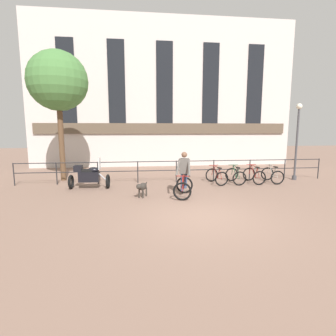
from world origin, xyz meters
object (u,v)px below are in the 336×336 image
at_px(parked_bicycle_mid_right, 254,175).
at_px(street_lamp, 297,137).
at_px(cyclist_with_bike, 184,176).
at_px(dog, 142,187).
at_px(parked_motorcycle, 89,176).
at_px(parked_bicycle_mid_left, 235,176).
at_px(parked_bicycle_near_lamp, 217,176).
at_px(parked_bicycle_far_end, 272,175).

xyz_separation_m(parked_bicycle_mid_right, street_lamp, (2.40, 0.50, 1.80)).
distance_m(cyclist_with_bike, street_lamp, 6.85).
bearing_deg(dog, cyclist_with_bike, 27.25).
bearing_deg(parked_bicycle_mid_right, cyclist_with_bike, 26.25).
height_order(cyclist_with_bike, parked_motorcycle, cyclist_with_bike).
xyz_separation_m(dog, street_lamp, (7.81, 2.61, 1.76)).
bearing_deg(parked_bicycle_mid_left, parked_bicycle_mid_right, -179.13).
height_order(parked_motorcycle, parked_bicycle_mid_right, parked_motorcycle).
bearing_deg(parked_motorcycle, street_lamp, -82.54).
distance_m(parked_motorcycle, parked_bicycle_mid_left, 6.75).
height_order(parked_motorcycle, parked_bicycle_near_lamp, parked_motorcycle).
xyz_separation_m(parked_bicycle_near_lamp, parked_bicycle_far_end, (2.78, -0.00, -0.00)).
distance_m(cyclist_with_bike, parked_bicycle_mid_right, 4.34).
xyz_separation_m(parked_bicycle_mid_right, parked_bicycle_far_end, (0.93, 0.00, 0.00)).
bearing_deg(dog, parked_bicycle_mid_left, 50.24).
bearing_deg(parked_motorcycle, parked_bicycle_mid_right, -84.72).
relative_size(dog, parked_motorcycle, 0.49).
xyz_separation_m(cyclist_with_bike, street_lamp, (6.20, 2.55, 1.39)).
bearing_deg(parked_bicycle_mid_left, cyclist_with_bike, 36.36).
bearing_deg(parked_bicycle_near_lamp, parked_motorcycle, -5.52).
relative_size(parked_motorcycle, parked_bicycle_near_lamp, 1.44).
height_order(parked_motorcycle, street_lamp, street_lamp).
relative_size(parked_bicycle_mid_right, parked_bicycle_far_end, 1.00).
bearing_deg(dog, parked_bicycle_mid_right, 46.34).
bearing_deg(parked_bicycle_mid_right, dog, 19.26).
bearing_deg(parked_bicycle_mid_left, parked_bicycle_near_lamp, 0.87).
height_order(parked_bicycle_mid_left, parked_bicycle_far_end, same).
bearing_deg(dog, parked_bicycle_far_end, 43.44).
xyz_separation_m(dog, parked_bicycle_near_lamp, (3.56, 2.11, -0.04)).
bearing_deg(parked_bicycle_near_lamp, parked_bicycle_far_end, 170.91).
xyz_separation_m(cyclist_with_bike, dog, (-1.61, -0.06, -0.36)).
height_order(parked_bicycle_mid_right, street_lamp, street_lamp).
relative_size(parked_bicycle_near_lamp, parked_bicycle_mid_right, 1.06).
bearing_deg(parked_bicycle_near_lamp, dog, 21.63).
xyz_separation_m(parked_bicycle_mid_left, parked_bicycle_far_end, (1.86, 0.00, 0.00)).
bearing_deg(parked_bicycle_far_end, dog, 20.71).
bearing_deg(dog, street_lamp, 43.50).
distance_m(parked_bicycle_mid_left, parked_bicycle_far_end, 1.86).
xyz_separation_m(cyclist_with_bike, parked_bicycle_near_lamp, (1.95, 2.05, -0.41)).
height_order(dog, parked_motorcycle, parked_motorcycle).
distance_m(parked_bicycle_near_lamp, street_lamp, 4.65).
distance_m(dog, parked_motorcycle, 2.86).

